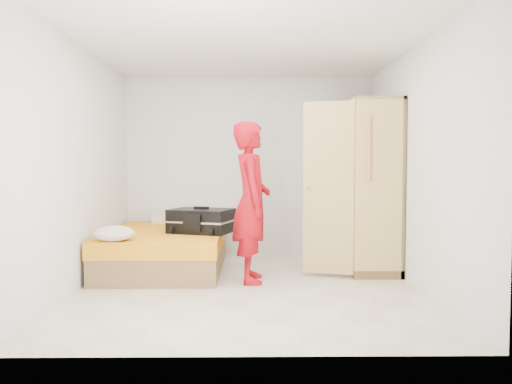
{
  "coord_description": "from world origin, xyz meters",
  "views": [
    {
      "loc": [
        0.02,
        -5.35,
        1.31
      ],
      "look_at": [
        0.08,
        0.52,
        1.0
      ],
      "focal_mm": 35.0,
      "sensor_mm": 36.0,
      "label": 1
    }
  ],
  "objects_px": {
    "person": "(251,202)",
    "round_cushion": "(114,233)",
    "bed": "(166,250)",
    "wardrobe": "(365,191)",
    "suitcase": "(201,221)"
  },
  "relations": [
    {
      "from": "person",
      "to": "round_cushion",
      "type": "height_order",
      "value": "person"
    },
    {
      "from": "bed",
      "to": "person",
      "type": "height_order",
      "value": "person"
    },
    {
      "from": "wardrobe",
      "to": "person",
      "type": "distance_m",
      "value": 1.56
    },
    {
      "from": "round_cushion",
      "to": "person",
      "type": "bearing_deg",
      "value": 9.38
    },
    {
      "from": "wardrobe",
      "to": "suitcase",
      "type": "distance_m",
      "value": 2.07
    },
    {
      "from": "person",
      "to": "suitcase",
      "type": "relative_size",
      "value": 2.09
    },
    {
      "from": "wardrobe",
      "to": "round_cushion",
      "type": "bearing_deg",
      "value": -163.41
    },
    {
      "from": "suitcase",
      "to": "round_cushion",
      "type": "xyz_separation_m",
      "value": [
        -0.87,
        -0.68,
        -0.06
      ]
    },
    {
      "from": "wardrobe",
      "to": "suitcase",
      "type": "relative_size",
      "value": 2.43
    },
    {
      "from": "round_cushion",
      "to": "wardrobe",
      "type": "bearing_deg",
      "value": 16.59
    },
    {
      "from": "wardrobe",
      "to": "suitcase",
      "type": "bearing_deg",
      "value": -174.93
    },
    {
      "from": "bed",
      "to": "round_cushion",
      "type": "xyz_separation_m",
      "value": [
        -0.4,
        -0.9,
        0.33
      ]
    },
    {
      "from": "bed",
      "to": "person",
      "type": "xyz_separation_m",
      "value": [
        1.08,
        -0.66,
        0.65
      ]
    },
    {
      "from": "suitcase",
      "to": "round_cushion",
      "type": "relative_size",
      "value": 2.01
    },
    {
      "from": "bed",
      "to": "suitcase",
      "type": "distance_m",
      "value": 0.65
    }
  ]
}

